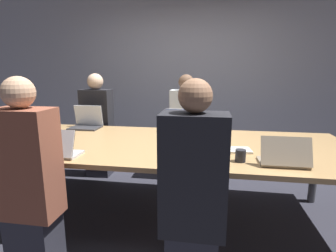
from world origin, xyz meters
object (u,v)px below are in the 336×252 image
object	(u,v)px
cup_near_midright	(240,156)
cup_far_center	(204,130)
person_near_midright	(193,198)
stapler	(205,143)
laptop_far_left	(87,121)
laptop_near_midright	(202,154)
person_near_left	(29,184)
person_far_left	(98,127)
laptop_near_right	(284,157)
bottle_near_left	(40,141)
person_far_center	(185,129)
laptop_near_left	(58,149)
laptop_far_center	(181,126)

from	to	relation	value
cup_near_midright	cup_far_center	xyz separation A→B (m)	(-0.30, 0.88, -0.00)
person_near_midright	stapler	size ratio (longest dim) A/B	9.12
laptop_far_left	laptop_near_midright	bearing A→B (deg)	-35.60
laptop_near_midright	person_near_left	bearing A→B (deg)	20.72
cup_near_midright	person_far_left	world-z (taller)	person_far_left
laptop_far_left	laptop_near_right	world-z (taller)	laptop_far_left
laptop_far_left	bottle_near_left	xyz separation A→B (m)	(0.05, -0.99, 0.02)
laptop_far_left	person_far_center	xyz separation A→B (m)	(1.19, 0.44, -0.15)
bottle_near_left	person_far_center	world-z (taller)	person_far_center
person_near_left	stapler	size ratio (longest dim) A/B	9.17
person_near_midright	person_far_left	distance (m)	2.33
person_near_midright	cup_far_center	world-z (taller)	person_near_midright
laptop_far_left	person_far_center	world-z (taller)	person_far_center
cup_near_midright	bottle_near_left	xyz separation A→B (m)	(-1.70, -0.01, 0.05)
person_near_midright	person_near_left	distance (m)	1.13
laptop_near_midright	cup_near_midright	size ratio (longest dim) A/B	3.78
person_near_left	stapler	xyz separation A→B (m)	(1.17, 0.89, 0.09)
laptop_near_left	cup_far_center	xyz separation A→B (m)	(1.15, 1.00, -0.02)
person_far_left	stapler	bearing A→B (deg)	-32.12
bottle_near_left	stapler	xyz separation A→B (m)	(1.41, 0.40, -0.07)
cup_far_center	person_far_left	bearing A→B (deg)	163.14
person_near_midright	laptop_near_right	size ratio (longest dim) A/B	3.99
person_near_midright	laptop_far_left	bearing A→B (deg)	-46.47
bottle_near_left	laptop_far_center	distance (m)	1.45
laptop_near_midright	cup_near_midright	xyz separation A→B (m)	(0.29, 0.06, -0.02)
laptop_near_midright	stapler	world-z (taller)	laptop_near_midright
laptop_near_midright	person_far_left	size ratio (longest dim) A/B	0.26
person_near_midright	stapler	xyz separation A→B (m)	(0.05, 0.90, 0.10)
person_near_midright	laptop_far_center	world-z (taller)	person_near_midright
person_near_midright	bottle_near_left	size ratio (longest dim) A/B	6.35
cup_near_midright	bottle_near_left	world-z (taller)	bottle_near_left
stapler	person_near_midright	bearing A→B (deg)	-66.40
laptop_near_midright	bottle_near_left	size ratio (longest dim) A/B	1.64
person_far_center	laptop_near_right	bearing A→B (deg)	-59.24
person_near_midright	cup_far_center	distance (m)	1.40
person_far_left	laptop_near_right	bearing A→B (deg)	-33.37
laptop_near_midright	laptop_near_right	bearing A→B (deg)	-178.38
laptop_near_midright	cup_near_midright	distance (m)	0.30
laptop_far_center	person_far_center	distance (m)	0.55
person_far_left	laptop_near_left	distance (m)	1.48
person_near_midright	cup_near_midright	bearing A→B (deg)	-122.93
cup_far_center	cup_near_midright	bearing A→B (deg)	-71.11
cup_near_midright	person_far_left	xyz separation A→B (m)	(-1.76, 1.33, -0.11)
person_near_midright	person_far_center	distance (m)	1.94
laptop_near_midright	laptop_far_left	size ratio (longest dim) A/B	1.00
laptop_far_left	person_far_center	bearing A→B (deg)	20.25
person_near_midright	person_far_center	size ratio (longest dim) A/B	1.00
cup_near_midright	person_near_left	size ratio (longest dim) A/B	0.07
person_far_left	laptop_near_left	size ratio (longest dim) A/B	4.50
person_near_midright	laptop_near_left	xyz separation A→B (m)	(-1.13, 0.39, 0.14)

